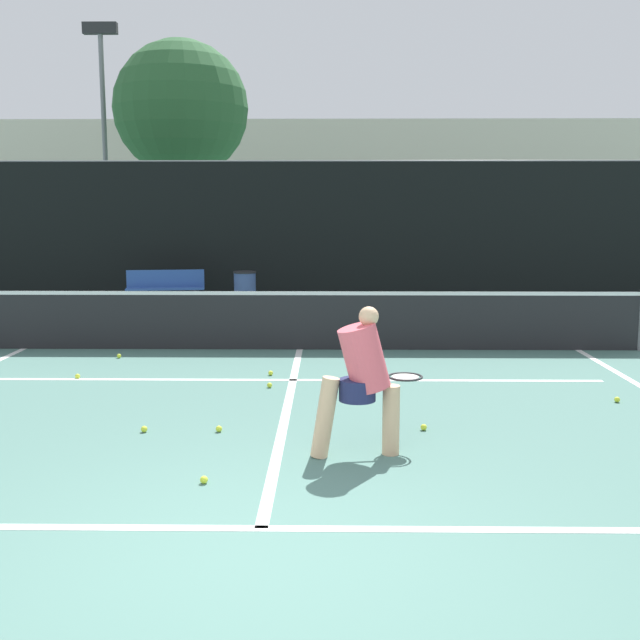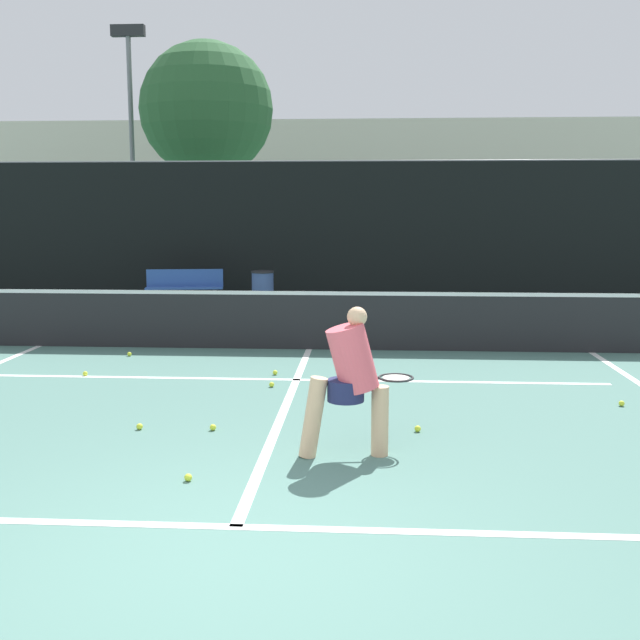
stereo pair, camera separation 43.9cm
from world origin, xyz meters
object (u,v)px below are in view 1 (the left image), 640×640
object	(u,v)px
trash_bin	(245,290)
parked_car	(330,265)
player_practicing	(362,377)
courtside_bench	(165,287)

from	to	relation	value
trash_bin	parked_car	size ratio (longest dim) A/B	0.20
trash_bin	parked_car	distance (m)	5.65
player_practicing	parked_car	bearing A→B (deg)	83.48
player_practicing	trash_bin	xyz separation A→B (m)	(-2.22, 10.08, -0.31)
player_practicing	courtside_bench	bearing A→B (deg)	103.90
player_practicing	courtside_bench	distance (m)	11.11
player_practicing	courtside_bench	world-z (taller)	player_practicing
player_practicing	trash_bin	bearing A→B (deg)	94.78
parked_car	courtside_bench	bearing A→B (deg)	-126.74
player_practicing	trash_bin	distance (m)	10.33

